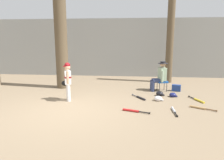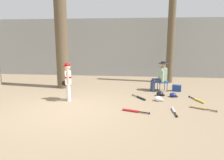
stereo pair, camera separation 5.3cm
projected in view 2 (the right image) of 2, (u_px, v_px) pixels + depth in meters
The scene contains 16 objects.
ground_plane at pixel (69, 111), 6.09m from camera, with size 60.00×60.00×0.00m, color #7F6B51.
concrete_back_wall at pixel (101, 48), 11.82m from camera, with size 18.00×0.36×3.19m, color gray.
tree_near_player at pixel (61, 34), 8.64m from camera, with size 0.78×0.78×5.36m.
tree_behind_spectator at pixel (171, 38), 9.76m from camera, with size 0.47×0.47×4.74m.
young_ballplayer at pixel (68, 79), 7.02m from camera, with size 0.45×0.56×1.31m.
folding_stool at pixel (162, 82), 8.39m from camera, with size 0.47×0.47×0.41m.
seated_spectator at pixel (160, 75), 8.33m from camera, with size 0.68×0.54×1.20m.
handbag_beside_stool at pixel (177, 88), 8.38m from camera, with size 0.34×0.18×0.26m, color navy.
bat_black_composite at pixel (140, 98), 7.34m from camera, with size 0.48×0.68×0.07m.
bat_wood_tan at pixel (200, 108), 6.24m from camera, with size 0.69×0.44×0.07m.
bat_aluminum_silver at pixel (174, 111), 6.00m from camera, with size 0.07×0.74×0.07m.
bat_red_barrel at pixel (133, 111), 6.00m from camera, with size 0.79×0.31×0.07m.
bat_yellow_trainer at pixel (198, 100), 7.02m from camera, with size 0.36×0.77×0.07m.
batting_helmet_navy at pixel (173, 95), 7.54m from camera, with size 0.29×0.23×0.17m.
batting_helmet_white at pixel (158, 99), 7.07m from camera, with size 0.31×0.24×0.18m.
batting_helmet_black at pixel (160, 94), 7.70m from camera, with size 0.31×0.24×0.18m.
Camera 2 is at (1.90, -5.63, 2.06)m, focal length 33.29 mm.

